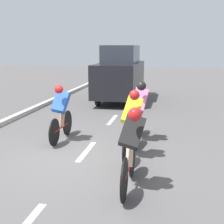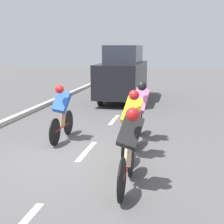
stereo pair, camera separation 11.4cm
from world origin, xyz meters
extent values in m
plane|color=#565454|center=(0.00, 0.00, 0.00)|extent=(60.00, 60.00, 0.00)
cube|color=white|center=(0.00, -0.38, 0.00)|extent=(0.12, 1.40, 0.01)
cube|color=white|center=(0.00, -3.58, 0.00)|extent=(0.12, 1.40, 0.01)
cylinder|color=black|center=(-1.01, -0.75, 0.35)|extent=(0.03, 0.71, 0.71)
cylinder|color=black|center=(-1.01, 0.30, 0.35)|extent=(0.03, 0.71, 0.71)
cylinder|color=navy|center=(-1.01, -0.22, 0.35)|extent=(0.04, 1.05, 0.04)
cylinder|color=navy|center=(-1.01, -0.41, 0.56)|extent=(0.04, 0.04, 0.42)
cylinder|color=#1999D8|center=(-1.01, -0.27, 0.45)|extent=(0.07, 0.07, 0.16)
cylinder|color=#DBAD84|center=(-1.01, -0.30, 0.53)|extent=(0.12, 0.23, 0.36)
cube|color=yellow|center=(-1.08, -0.12, 1.05)|extent=(0.45, 0.49, 0.64)
sphere|color=red|center=(-1.15, 0.10, 1.42)|extent=(0.21, 0.21, 0.21)
cylinder|color=black|center=(0.87, -1.60, 0.34)|extent=(0.03, 0.67, 0.67)
cylinder|color=black|center=(0.87, -0.63, 0.34)|extent=(0.03, 0.67, 0.67)
cylinder|color=red|center=(0.87, -1.12, 0.34)|extent=(0.04, 0.97, 0.04)
cylinder|color=red|center=(0.87, -1.29, 0.55)|extent=(0.04, 0.04, 0.42)
cylinder|color=green|center=(0.87, -1.17, 0.44)|extent=(0.07, 0.07, 0.16)
cylinder|color=tan|center=(0.87, -1.19, 0.52)|extent=(0.12, 0.23, 0.36)
cube|color=blue|center=(0.82, -1.02, 1.01)|extent=(0.41, 0.46, 0.59)
sphere|color=red|center=(0.77, -0.80, 1.36)|extent=(0.21, 0.21, 0.21)
cylinder|color=black|center=(-1.05, -1.98, 0.35)|extent=(0.03, 0.71, 0.71)
cylinder|color=black|center=(-1.05, -0.99, 0.35)|extent=(0.03, 0.71, 0.71)
cylinder|color=#B7B7BC|center=(-1.05, -1.48, 0.35)|extent=(0.04, 0.99, 0.04)
cylinder|color=#B7B7BC|center=(-1.05, -1.66, 0.56)|extent=(0.04, 0.04, 0.42)
cylinder|color=green|center=(-1.05, -1.53, 0.45)|extent=(0.07, 0.07, 0.16)
cylinder|color=#9E704C|center=(-1.05, -1.56, 0.53)|extent=(0.12, 0.23, 0.36)
cube|color=pink|center=(-1.10, -1.38, 1.06)|extent=(0.43, 0.50, 0.64)
sphere|color=black|center=(-1.16, -1.16, 1.44)|extent=(0.23, 0.23, 0.23)
cylinder|color=black|center=(-1.21, 0.81, 0.35)|extent=(0.03, 0.70, 0.70)
cylinder|color=black|center=(-1.21, 1.79, 0.35)|extent=(0.03, 0.70, 0.70)
cylinder|color=red|center=(-1.21, 1.30, 0.35)|extent=(0.04, 0.98, 0.04)
cylinder|color=red|center=(-1.21, 1.13, 0.56)|extent=(0.04, 0.04, 0.42)
cylinder|color=#1999D8|center=(-1.21, 1.25, 0.45)|extent=(0.07, 0.07, 0.16)
cylinder|color=beige|center=(-1.21, 1.23, 0.53)|extent=(0.12, 0.23, 0.36)
cube|color=black|center=(-1.27, 1.40, 1.02)|extent=(0.44, 0.46, 0.60)
sphere|color=red|center=(-1.34, 1.62, 1.36)|extent=(0.22, 0.22, 0.22)
cylinder|color=black|center=(-0.31, -5.93, 0.32)|extent=(0.14, 0.64, 0.64)
cylinder|color=black|center=(1.05, -5.93, 0.32)|extent=(0.14, 0.64, 0.64)
cylinder|color=black|center=(-0.31, -8.64, 0.32)|extent=(0.14, 0.64, 0.64)
cylinder|color=black|center=(1.05, -8.64, 0.32)|extent=(0.14, 0.64, 0.64)
cube|color=black|center=(0.37, -7.29, 0.99)|extent=(1.70, 4.37, 1.35)
cube|color=#2D333D|center=(0.37, -7.51, 2.04)|extent=(1.39, 2.40, 0.74)
camera|label=1|loc=(-1.86, 6.21, 2.37)|focal=50.00mm
camera|label=2|loc=(-1.98, 6.19, 2.37)|focal=50.00mm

